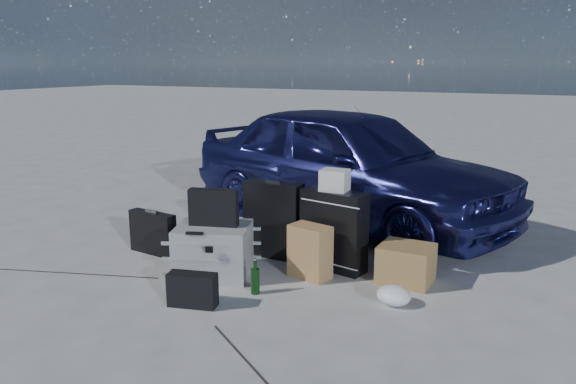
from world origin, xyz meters
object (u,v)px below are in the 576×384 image
(car, at_px, (348,164))
(cardboard_box, at_px, (406,264))
(briefcase, at_px, (153,233))
(suitcase_left, at_px, (274,219))
(pelican_case, at_px, (214,251))
(suitcase_right, at_px, (334,230))
(duffel_bag, at_px, (301,227))
(green_bottle, at_px, (255,277))

(car, relative_size, cardboard_box, 9.23)
(briefcase, distance_m, suitcase_left, 1.14)
(briefcase, distance_m, cardboard_box, 2.32)
(pelican_case, relative_size, briefcase, 1.17)
(cardboard_box, bearing_deg, car, 125.67)
(pelican_case, relative_size, suitcase_left, 0.85)
(briefcase, bearing_deg, suitcase_right, 19.83)
(duffel_bag, bearing_deg, green_bottle, -68.89)
(duffel_bag, distance_m, cardboard_box, 1.21)
(duffel_bag, bearing_deg, briefcase, -133.14)
(car, height_order, duffel_bag, car)
(briefcase, height_order, green_bottle, briefcase)
(suitcase_right, relative_size, cardboard_box, 1.66)
(pelican_case, xyz_separation_m, cardboard_box, (1.48, 0.57, -0.06))
(pelican_case, height_order, cardboard_box, pelican_case)
(suitcase_left, height_order, cardboard_box, suitcase_left)
(briefcase, relative_size, duffel_bag, 0.64)
(suitcase_left, bearing_deg, duffel_bag, 71.64)
(green_bottle, bearing_deg, cardboard_box, 37.48)
(car, distance_m, cardboard_box, 1.90)
(briefcase, xyz_separation_m, duffel_bag, (1.15, 0.77, 0.00))
(green_bottle, bearing_deg, suitcase_right, 66.61)
(briefcase, distance_m, duffel_bag, 1.39)
(cardboard_box, height_order, green_bottle, cardboard_box)
(car, relative_size, suitcase_right, 5.55)
(pelican_case, xyz_separation_m, briefcase, (-0.82, 0.21, -0.02))
(pelican_case, distance_m, cardboard_box, 1.58)
(briefcase, bearing_deg, suitcase_left, 29.71)
(briefcase, bearing_deg, car, 63.36)
(car, relative_size, duffel_bag, 4.82)
(car, xyz_separation_m, duffel_bag, (-0.07, -1.07, -0.45))
(duffel_bag, bearing_deg, suitcase_left, -95.63)
(car, bearing_deg, briefcase, 164.00)
(car, distance_m, briefcase, 2.26)
(duffel_bag, xyz_separation_m, cardboard_box, (1.14, -0.42, -0.04))
(car, xyz_separation_m, cardboard_box, (1.07, -1.49, -0.50))
(suitcase_left, bearing_deg, cardboard_box, -3.33)
(duffel_bag, bearing_deg, suitcase_right, -25.24)
(suitcase_right, bearing_deg, briefcase, -156.09)
(pelican_case, height_order, green_bottle, pelican_case)
(suitcase_right, distance_m, duffel_bag, 0.65)
(suitcase_left, distance_m, suitcase_right, 0.61)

